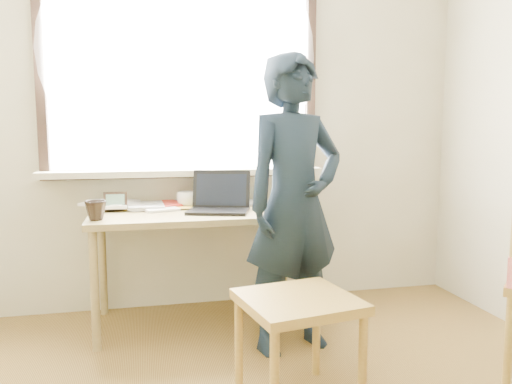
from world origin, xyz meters
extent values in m
cube|color=beige|center=(0.00, 2.00, 1.30)|extent=(3.50, 0.02, 2.60)
cube|color=white|center=(-0.20, 1.99, 1.60)|extent=(1.70, 0.01, 1.30)
cube|color=black|center=(-0.20, 1.97, 0.92)|extent=(1.82, 0.06, 0.06)
cube|color=black|center=(-1.08, 1.97, 1.60)|extent=(0.06, 0.06, 1.30)
cube|color=black|center=(0.68, 1.97, 1.60)|extent=(0.06, 0.06, 1.30)
cube|color=beige|center=(-0.20, 1.90, 0.93)|extent=(1.85, 0.20, 0.04)
cube|color=white|center=(-0.20, 1.91, 1.70)|extent=(1.95, 0.02, 1.65)
cube|color=olive|center=(-0.13, 1.63, 0.69)|extent=(1.33, 0.66, 0.04)
cylinder|color=olive|center=(-0.75, 1.35, 0.34)|extent=(0.05, 0.05, 0.67)
cylinder|color=olive|center=(-0.75, 1.91, 0.34)|extent=(0.05, 0.05, 0.67)
cylinder|color=olive|center=(0.49, 1.35, 0.34)|extent=(0.05, 0.05, 0.67)
cylinder|color=olive|center=(0.49, 1.91, 0.34)|extent=(0.05, 0.05, 0.67)
cube|color=black|center=(-0.04, 1.55, 0.72)|extent=(0.42, 0.35, 0.02)
cube|color=black|center=(0.00, 1.67, 0.84)|extent=(0.36, 0.18, 0.24)
cube|color=black|center=(0.00, 1.67, 0.84)|extent=(0.32, 0.15, 0.19)
cube|color=black|center=(-0.04, 1.54, 0.72)|extent=(0.35, 0.24, 0.00)
imported|color=white|center=(-0.20, 1.82, 0.76)|extent=(0.17, 0.17, 0.10)
imported|color=black|center=(-0.73, 1.45, 0.77)|extent=(0.12, 0.12, 0.11)
ellipsoid|color=black|center=(0.29, 1.53, 0.73)|extent=(0.09, 0.06, 0.03)
cube|color=#3239A5|center=(-0.39, 1.75, 0.72)|extent=(0.28, 0.29, 0.02)
cube|color=#3239A5|center=(-0.09, 1.90, 0.72)|extent=(0.27, 0.31, 0.01)
cube|color=white|center=(-0.26, 1.82, 0.72)|extent=(0.37, 0.36, 0.00)
cube|color=white|center=(-0.33, 1.88, 0.73)|extent=(0.37, 0.38, 0.01)
cube|color=white|center=(-0.50, 1.76, 0.73)|extent=(0.33, 0.33, 0.01)
cube|color=white|center=(-0.55, 1.69, 0.74)|extent=(0.27, 0.25, 0.01)
cube|color=white|center=(-0.43, 1.91, 0.74)|extent=(0.26, 0.28, 0.01)
cube|color=white|center=(-0.43, 1.87, 0.75)|extent=(0.27, 0.31, 0.01)
imported|color=white|center=(-0.57, 1.82, 0.73)|extent=(0.23, 0.31, 0.03)
imported|color=white|center=(0.20, 1.89, 0.72)|extent=(0.26, 0.27, 0.02)
cube|color=black|center=(-0.64, 1.73, 0.77)|extent=(0.14, 0.02, 0.11)
cube|color=#45652D|center=(-0.64, 1.73, 0.77)|extent=(0.11, 0.01, 0.08)
cube|color=olive|center=(0.17, 0.60, 0.46)|extent=(0.55, 0.53, 0.04)
cylinder|color=olive|center=(0.01, 0.37, 0.22)|extent=(0.04, 0.04, 0.44)
cylinder|color=olive|center=(-0.06, 0.76, 0.22)|extent=(0.04, 0.04, 0.44)
cylinder|color=olive|center=(0.41, 0.45, 0.22)|extent=(0.04, 0.04, 0.44)
cylinder|color=olive|center=(0.34, 0.83, 0.22)|extent=(0.04, 0.04, 0.44)
cylinder|color=olive|center=(1.16, 0.49, 0.22)|extent=(0.04, 0.04, 0.45)
imported|color=black|center=(0.32, 1.17, 0.81)|extent=(0.67, 0.53, 1.62)
camera|label=1|loc=(-0.47, -1.40, 1.20)|focal=35.00mm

